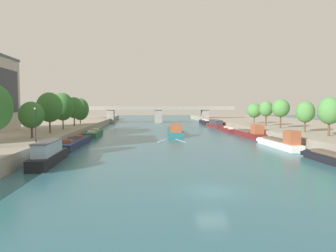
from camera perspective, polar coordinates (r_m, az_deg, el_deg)
name	(u,v)px	position (r m, az deg, el deg)	size (l,w,h in m)	color
ground_plane	(212,192)	(25.62, 8.27, -12.13)	(400.00, 400.00, 0.00)	#2D6070
quay_left	(19,130)	(85.47, -26.29, -0.62)	(36.00, 170.00, 1.93)	gray
quay_right	(303,128)	(90.10, 24.07, -0.35)	(36.00, 170.00, 1.93)	gray
barge_midriver	(175,131)	(73.69, 1.30, -0.94)	(4.45, 19.33, 2.91)	#23666B
wake_behind_barge	(171,141)	(61.03, 0.62, -2.76)	(5.59, 6.07, 0.03)	#A0CCD6
moored_boat_left_lone	(49,154)	(39.50, -21.48, -4.95)	(2.40, 11.99, 2.83)	black
moored_boat_left_near	(74,143)	(55.15, -17.23, -3.02)	(3.06, 16.95, 2.26)	#1E284C
moored_boat_left_midway	(94,133)	(72.27, -13.76, -1.35)	(3.14, 14.18, 2.28)	#235633
moored_boat_right_end	(336,157)	(41.37, 29.06, -5.15)	(2.14, 11.10, 3.20)	black
moored_boat_right_midway	(280,142)	(54.02, 20.36, -2.88)	(2.46, 13.82, 3.20)	silver
moored_boat_right_gap_after	(250,133)	(69.62, 15.20, -1.32)	(3.26, 13.60, 3.08)	maroon
moored_boat_right_second	(228,130)	(83.50, 11.16, -0.70)	(2.55, 11.79, 2.06)	maroon
moored_boat_right_far	(215,124)	(99.14, 8.84, 0.34)	(3.00, 15.68, 2.48)	maroon
moored_boat_right_upstream	(205,122)	(117.96, 6.97, 0.75)	(3.15, 15.20, 2.46)	black
tree_left_midway	(31,115)	(52.23, -24.31, 1.91)	(3.85, 3.85, 5.75)	brown
tree_left_second	(49,107)	(60.48, -21.40, 3.29)	(4.71, 4.71, 7.56)	brown
tree_left_by_lamp	(63,107)	(68.99, -19.20, 3.44)	(4.64, 4.64, 7.84)	brown
tree_left_end_of_row	(74,108)	(80.26, -17.26, 3.30)	(4.38, 4.38, 7.26)	brown
tree_left_past_mid	(80,109)	(87.61, -16.21, 3.04)	(4.79, 4.79, 7.17)	brown
tree_right_nearest	(330,111)	(57.63, 28.11, 2.55)	(3.83, 3.83, 6.57)	brown
tree_right_distant	(305,112)	(64.49, 24.42, 2.42)	(3.51, 3.51, 6.00)	brown
tree_right_past_mid	(281,108)	(73.68, 20.45, 3.17)	(3.89, 3.89, 6.62)	brown
tree_right_end_of_row	(266,109)	(80.97, 17.97, 3.08)	(3.43, 3.43, 6.28)	brown
tree_right_third	(254,111)	(90.43, 15.92, 2.81)	(4.05, 4.05, 5.75)	brown
lamppost_left_bank	(35,123)	(46.37, -23.68, 0.47)	(0.28, 0.28, 4.82)	black
bridge_far	(158,112)	(124.54, -1.83, 2.62)	(62.82, 4.40, 6.80)	gray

